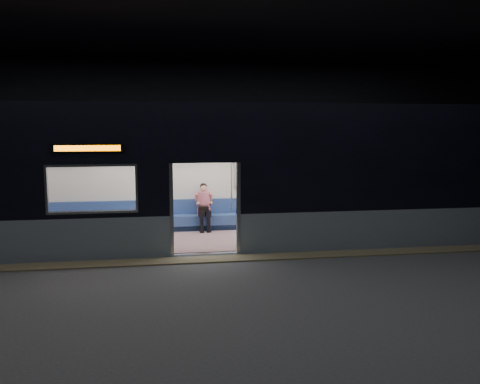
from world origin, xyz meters
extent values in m
cube|color=#47494C|center=(0.00, 0.00, -0.01)|extent=(24.00, 14.00, 0.01)
cube|color=black|center=(0.00, 0.00, 4.98)|extent=(24.00, 14.00, 0.04)
cube|color=black|center=(0.00, 6.98, 2.50)|extent=(24.00, 0.04, 5.00)
cube|color=black|center=(0.00, -6.98, 2.50)|extent=(24.00, 0.04, 5.00)
cube|color=#8C7F59|center=(0.00, 0.55, 0.01)|extent=(22.80, 0.50, 0.03)
cube|color=#8B99A6|center=(4.85, 1.06, 0.45)|extent=(8.30, 0.12, 0.90)
cube|color=black|center=(4.85, 1.06, 2.05)|extent=(8.30, 0.12, 2.30)
cube|color=black|center=(0.00, 1.06, 2.62)|extent=(1.40, 0.12, 1.15)
cube|color=#B7BABC|center=(-0.74, 1.06, 1.02)|extent=(0.08, 0.14, 2.05)
cube|color=#B7BABC|center=(0.74, 1.06, 1.02)|extent=(0.08, 0.14, 2.05)
cube|color=black|center=(-2.45, 0.98, 2.39)|extent=(1.50, 0.04, 0.18)
cube|color=orange|center=(-2.45, 0.97, 2.39)|extent=(1.34, 0.03, 0.12)
cube|color=silver|center=(0.00, 3.94, 1.60)|extent=(18.00, 0.12, 3.20)
cube|color=black|center=(0.00, 2.50, 3.28)|extent=(18.00, 3.00, 0.15)
cube|color=gray|center=(0.00, 2.50, 0.02)|extent=(17.76, 2.76, 0.04)
cube|color=silver|center=(0.00, 2.50, 2.35)|extent=(17.76, 2.76, 0.10)
cube|color=navy|center=(0.00, 3.62, 0.24)|extent=(11.00, 0.48, 0.41)
cube|color=navy|center=(0.00, 3.81, 0.65)|extent=(11.00, 0.10, 0.40)
cube|color=#6F5155|center=(-3.30, 1.41, 0.24)|extent=(4.40, 0.48, 0.41)
cube|color=#6F5155|center=(3.30, 1.41, 0.24)|extent=(4.40, 0.48, 0.41)
cylinder|color=silver|center=(-0.95, 1.37, 1.17)|extent=(0.04, 0.04, 2.26)
cylinder|color=silver|center=(-0.95, 3.63, 1.17)|extent=(0.04, 0.04, 2.26)
cylinder|color=silver|center=(0.95, 1.37, 1.17)|extent=(0.04, 0.04, 2.26)
cylinder|color=silver|center=(0.95, 3.63, 1.17)|extent=(0.04, 0.04, 2.26)
cylinder|color=silver|center=(0.00, 3.58, 1.95)|extent=(11.00, 0.03, 0.03)
cube|color=black|center=(0.10, 3.42, 0.52)|extent=(0.15, 0.41, 0.14)
cube|color=black|center=(0.28, 3.42, 0.52)|extent=(0.15, 0.41, 0.14)
cylinder|color=black|center=(0.10, 3.23, 0.26)|extent=(0.10, 0.10, 0.43)
cylinder|color=black|center=(0.28, 3.23, 0.26)|extent=(0.10, 0.10, 0.43)
cube|color=#D76F7F|center=(0.19, 3.59, 0.54)|extent=(0.35, 0.19, 0.18)
cylinder|color=#D76F7F|center=(0.19, 3.62, 0.85)|extent=(0.39, 0.39, 0.46)
sphere|color=tan|center=(0.19, 3.60, 1.17)|extent=(0.19, 0.19, 0.19)
sphere|color=black|center=(0.19, 3.63, 1.21)|extent=(0.19, 0.19, 0.19)
cube|color=black|center=(0.16, 3.35, 0.66)|extent=(0.29, 0.25, 0.13)
cube|color=white|center=(1.66, 3.85, 1.49)|extent=(1.06, 0.03, 0.69)
camera|label=1|loc=(-1.00, -9.98, 2.88)|focal=38.00mm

